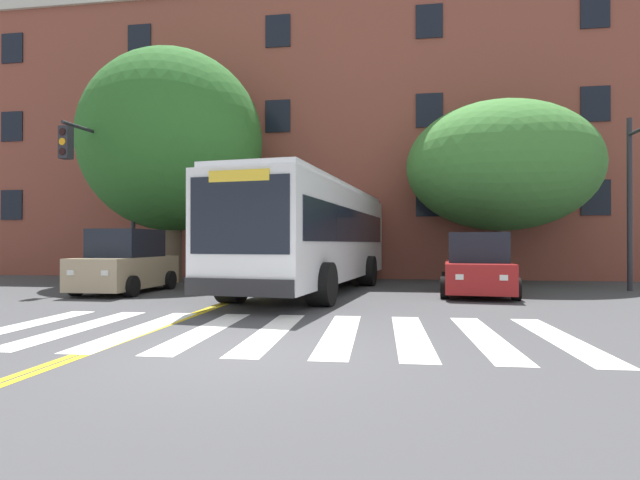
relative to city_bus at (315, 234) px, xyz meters
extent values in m
plane|color=#424244|center=(0.34, -8.72, -1.80)|extent=(120.00, 120.00, 0.00)
cube|color=white|center=(-4.24, -7.18, -1.79)|extent=(0.64, 3.98, 0.01)
cube|color=white|center=(-3.08, -7.14, -1.79)|extent=(0.64, 3.98, 0.01)
cube|color=white|center=(-1.92, -7.11, -1.79)|extent=(0.64, 3.98, 0.01)
cube|color=white|center=(-0.76, -7.08, -1.79)|extent=(0.64, 3.98, 0.01)
cube|color=white|center=(0.40, -7.04, -1.79)|extent=(0.64, 3.98, 0.01)
cube|color=white|center=(1.56, -7.01, -1.79)|extent=(0.64, 3.98, 0.01)
cube|color=white|center=(2.72, -6.98, -1.79)|extent=(0.64, 3.98, 0.01)
cube|color=white|center=(3.88, -6.94, -1.79)|extent=(0.64, 3.98, 0.01)
cube|color=white|center=(5.04, -6.91, -1.79)|extent=(0.64, 3.98, 0.01)
cube|color=gold|center=(-1.82, 6.96, -1.79)|extent=(0.12, 36.00, 0.01)
cube|color=gold|center=(-1.66, 6.96, -1.79)|extent=(0.12, 36.00, 0.01)
cube|color=white|center=(0.00, 0.03, -0.03)|extent=(3.85, 11.20, 2.69)
cube|color=black|center=(1.23, -0.13, 0.24)|extent=(1.32, 10.02, 0.97)
cube|color=black|center=(-1.23, 0.19, 0.24)|extent=(1.32, 10.02, 0.97)
cube|color=black|center=(-0.70, -5.43, 0.29)|extent=(2.20, 0.31, 1.61)
cube|color=yellow|center=(-0.70, -5.43, 1.10)|extent=(1.34, 0.20, 0.24)
cube|color=#232326|center=(-0.71, -5.45, -1.20)|extent=(2.40, 0.41, 0.36)
cube|color=silver|center=(0.00, 0.03, 1.39)|extent=(3.64, 10.74, 0.16)
cylinder|color=black|center=(0.73, -3.50, -1.27)|extent=(0.69, 1.12, 1.05)
cylinder|color=black|center=(-1.60, -3.20, -1.27)|extent=(0.69, 1.12, 1.05)
cylinder|color=black|center=(1.48, 2.33, -1.27)|extent=(0.69, 1.12, 1.05)
cylinder|color=black|center=(-0.84, 2.63, -1.27)|extent=(0.69, 1.12, 1.05)
cube|color=tan|center=(-5.65, -1.11, -1.17)|extent=(1.66, 3.85, 0.92)
cube|color=black|center=(-5.65, -1.07, -0.29)|extent=(1.49, 2.12, 0.84)
cube|color=white|center=(-5.15, -3.05, -1.08)|extent=(0.20, 0.04, 0.14)
cube|color=white|center=(-6.14, -3.05, -1.08)|extent=(0.20, 0.04, 0.14)
cylinder|color=black|center=(-4.80, -2.30, -1.50)|extent=(0.22, 0.60, 0.60)
cylinder|color=black|center=(-6.49, -2.30, -1.50)|extent=(0.22, 0.60, 0.60)
cylinder|color=black|center=(-4.81, 0.09, -1.50)|extent=(0.22, 0.60, 0.60)
cylinder|color=black|center=(-6.50, 0.08, -1.50)|extent=(0.22, 0.60, 0.60)
cube|color=#AD1E1E|center=(4.82, -0.31, -1.23)|extent=(2.16, 3.97, 0.80)
cube|color=black|center=(4.83, -0.28, -0.41)|extent=(1.81, 2.25, 0.84)
cube|color=white|center=(5.15, -2.28, -1.15)|extent=(0.20, 0.06, 0.14)
cube|color=white|center=(4.09, -2.17, -1.15)|extent=(0.20, 0.06, 0.14)
cylinder|color=black|center=(5.60, -1.58, -1.50)|extent=(0.28, 0.62, 0.60)
cylinder|color=black|center=(3.80, -1.39, -1.50)|extent=(0.28, 0.62, 0.60)
cylinder|color=black|center=(5.85, 0.76, -1.50)|extent=(0.28, 0.62, 0.60)
cylinder|color=black|center=(4.04, 0.96, -1.50)|extent=(0.28, 0.62, 0.60)
cube|color=white|center=(0.65, 9.36, -1.21)|extent=(1.93, 3.72, 0.85)
cube|color=black|center=(0.65, 9.40, -0.35)|extent=(1.65, 2.08, 0.87)
cube|color=white|center=(1.04, 7.51, -1.12)|extent=(0.20, 0.05, 0.14)
cube|color=white|center=(0.03, 7.57, -1.12)|extent=(0.20, 0.05, 0.14)
cylinder|color=black|center=(1.45, 8.19, -1.50)|extent=(0.26, 0.61, 0.60)
cylinder|color=black|center=(-0.29, 8.30, -1.50)|extent=(0.26, 0.61, 0.60)
cylinder|color=black|center=(1.59, 10.42, -1.50)|extent=(0.26, 0.61, 0.60)
cylinder|color=black|center=(-0.15, 10.54, -1.50)|extent=(0.26, 0.61, 0.60)
cylinder|color=#28282D|center=(9.80, 1.73, 0.94)|extent=(0.16, 0.16, 5.46)
cylinder|color=#28282D|center=(-7.16, 2.00, 1.02)|extent=(0.16, 0.16, 5.62)
cylinder|color=#28282D|center=(-7.33, 0.23, 3.38)|extent=(0.43, 3.56, 0.11)
cube|color=#28282D|center=(-7.47, -1.40, 2.78)|extent=(0.36, 0.31, 1.00)
cylinder|color=black|center=(-7.49, -1.55, 3.08)|extent=(0.22, 0.05, 0.22)
cylinder|color=orange|center=(-7.49, -1.55, 2.78)|extent=(0.22, 0.05, 0.22)
cylinder|color=black|center=(-7.49, -1.55, 2.48)|extent=(0.22, 0.05, 0.22)
cylinder|color=brown|center=(6.42, 4.09, -0.63)|extent=(0.50, 0.50, 2.33)
ellipsoid|color=#428438|center=(6.42, 4.09, 2.56)|extent=(9.76, 9.63, 4.76)
cylinder|color=brown|center=(-6.04, 2.89, -0.55)|extent=(0.73, 0.73, 2.49)
ellipsoid|color=#2D6B28|center=(-6.04, 2.89, 3.66)|extent=(8.16, 7.98, 6.96)
cube|color=brown|center=(-2.55, 9.04, 4.82)|extent=(32.13, 6.49, 13.22)
cube|color=black|center=(-15.40, 5.77, 1.51)|extent=(1.10, 0.06, 1.40)
cube|color=black|center=(-8.97, 5.77, 1.51)|extent=(1.10, 0.06, 1.40)
cube|color=black|center=(-2.55, 5.77, 1.51)|extent=(1.10, 0.06, 1.40)
cube|color=black|center=(3.88, 5.77, 1.51)|extent=(1.10, 0.06, 1.40)
cube|color=black|center=(10.30, 5.77, 1.51)|extent=(1.10, 0.06, 1.40)
cube|color=black|center=(-15.40, 5.77, 5.21)|extent=(1.10, 0.06, 1.40)
cube|color=black|center=(-8.97, 5.77, 5.21)|extent=(1.10, 0.06, 1.40)
cube|color=black|center=(-2.55, 5.77, 5.21)|extent=(1.10, 0.06, 1.40)
cube|color=black|center=(3.88, 5.77, 5.21)|extent=(1.10, 0.06, 1.40)
cube|color=black|center=(10.30, 5.77, 5.21)|extent=(1.10, 0.06, 1.40)
cube|color=black|center=(-15.40, 5.77, 8.91)|extent=(1.10, 0.06, 1.40)
cube|color=black|center=(-8.97, 5.77, 8.91)|extent=(1.10, 0.06, 1.40)
cube|color=black|center=(-2.55, 5.77, 8.91)|extent=(1.10, 0.06, 1.40)
cube|color=black|center=(3.88, 5.77, 8.91)|extent=(1.10, 0.06, 1.40)
cube|color=black|center=(10.30, 5.77, 8.91)|extent=(1.10, 0.06, 1.40)
camera|label=1|loc=(2.46, -15.27, -0.28)|focal=28.00mm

